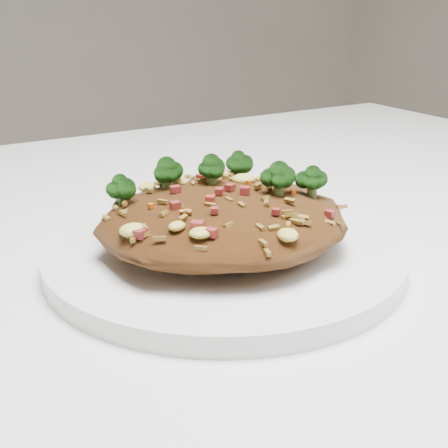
{
  "coord_description": "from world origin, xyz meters",
  "views": [
    {
      "loc": [
        -0.16,
        -0.39,
        0.93
      ],
      "look_at": [
        0.05,
        -0.04,
        0.78
      ],
      "focal_mm": 50.0,
      "sensor_mm": 36.0,
      "label": 1
    }
  ],
  "objects": [
    {
      "name": "fried_rice",
      "position": [
        0.05,
        -0.04,
        0.79
      ],
      "size": [
        0.17,
        0.16,
        0.06
      ],
      "color": "brown",
      "rests_on": "plate"
    },
    {
      "name": "plate",
      "position": [
        0.05,
        -0.04,
        0.76
      ],
      "size": [
        0.25,
        0.25,
        0.01
      ],
      "primitive_type": "cylinder",
      "color": "white",
      "rests_on": "dining_table"
    },
    {
      "name": "fork",
      "position": [
        0.11,
        0.02,
        0.77
      ],
      "size": [
        0.14,
        0.11,
        0.0
      ],
      "rotation": [
        0.0,
        0.0,
        -0.66
      ],
      "color": "silver",
      "rests_on": "plate"
    },
    {
      "name": "dining_table",
      "position": [
        0.0,
        0.0,
        0.66
      ],
      "size": [
        1.2,
        0.8,
        0.75
      ],
      "color": "white",
      "rests_on": "ground"
    }
  ]
}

